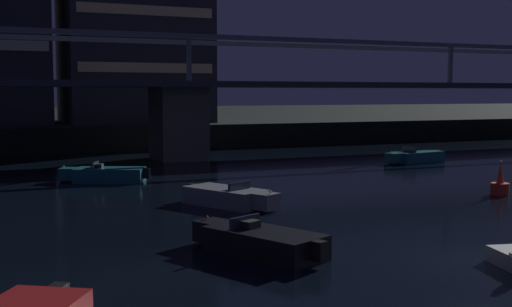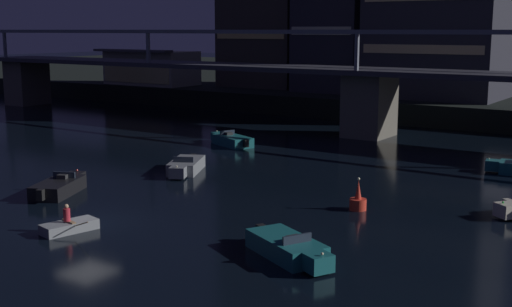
% 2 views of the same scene
% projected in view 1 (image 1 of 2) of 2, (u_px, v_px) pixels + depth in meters
% --- Properties ---
extents(ground_plane, '(400.00, 400.00, 0.00)m').
position_uv_depth(ground_plane, '(484.00, 261.00, 19.78)').
color(ground_plane, black).
extents(far_riverbank, '(240.00, 80.00, 2.20)m').
position_uv_depth(far_riverbank, '(85.00, 121.00, 93.98)').
color(far_riverbank, black).
rests_on(far_riverbank, ground).
extents(river_bridge, '(100.12, 6.40, 9.38)m').
position_uv_depth(river_bridge, '(178.00, 100.00, 49.68)').
color(river_bridge, '#605B51').
rests_on(river_bridge, ground).
extents(speedboat_near_left, '(3.39, 4.95, 1.16)m').
position_uv_depth(speedboat_near_left, '(229.00, 197.00, 29.42)').
color(speedboat_near_left, gray).
rests_on(speedboat_near_left, ground).
extents(speedboat_near_center, '(5.01, 3.25, 1.16)m').
position_uv_depth(speedboat_near_center, '(106.00, 175.00, 37.43)').
color(speedboat_near_center, '#196066').
rests_on(speedboat_near_center, ground).
extents(speedboat_near_right, '(5.23, 2.42, 1.16)m').
position_uv_depth(speedboat_near_right, '(415.00, 157.00, 47.79)').
color(speedboat_near_right, '#196066').
rests_on(speedboat_near_right, ground).
extents(speedboat_far_left, '(3.26, 5.00, 1.16)m').
position_uv_depth(speedboat_far_left, '(259.00, 241.00, 20.60)').
color(speedboat_far_left, black).
rests_on(speedboat_far_left, ground).
extents(channel_buoy, '(0.90, 0.90, 1.76)m').
position_uv_depth(channel_buoy, '(500.00, 185.00, 32.61)').
color(channel_buoy, red).
rests_on(channel_buoy, ground).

